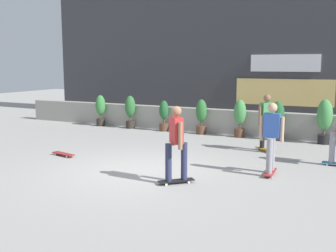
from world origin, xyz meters
TOP-DOWN VIEW (x-y plane):
  - ground_plane at (0.00, 0.00)m, footprint 48.00×48.00m
  - planter_wall at (0.00, 6.00)m, footprint 18.00×0.40m
  - building_backdrop at (0.00, 10.00)m, footprint 20.00×2.08m
  - potted_plant_0 at (-5.15, 5.55)m, footprint 0.41×0.41m
  - potted_plant_1 at (-3.70, 5.55)m, footprint 0.42×0.42m
  - potted_plant_2 at (-2.18, 5.55)m, footprint 0.36×0.36m
  - potted_plant_3 at (-0.64, 5.55)m, footprint 0.41×0.41m
  - potted_plant_4 at (0.82, 5.55)m, footprint 0.43×0.43m
  - potted_plant_5 at (2.14, 5.55)m, footprint 0.43×0.43m
  - potted_plant_6 at (3.62, 5.55)m, footprint 0.49×0.49m
  - skater_by_wall_left at (2.90, 1.06)m, footprint 0.56×0.81m
  - skater_far_right at (1.23, -0.57)m, footprint 0.70×0.71m
  - skater_mid_plaza at (2.21, 3.56)m, footprint 0.73×0.69m
  - skateboard_near_camera at (-2.77, 0.43)m, footprint 0.82×0.37m

SIDE VIEW (x-z plane):
  - ground_plane at x=0.00m, z-range 0.00..0.00m
  - skateboard_near_camera at x=-2.77m, z-range 0.02..0.10m
  - planter_wall at x=0.00m, z-range 0.00..0.90m
  - potted_plant_2 at x=-2.18m, z-range 0.03..1.21m
  - potted_plant_3 at x=-0.64m, z-range 0.07..1.35m
  - potted_plant_0 at x=-5.15m, z-range 0.07..1.35m
  - potted_plant_1 at x=-3.70m, z-range 0.08..1.39m
  - potted_plant_4 at x=0.82m, z-range 0.08..1.41m
  - potted_plant_5 at x=2.14m, z-range 0.08..1.42m
  - potted_plant_6 at x=3.62m, z-range 0.11..1.57m
  - skater_by_wall_left at x=2.90m, z-range 0.09..1.79m
  - skater_far_right at x=1.23m, z-range 0.09..1.79m
  - skater_mid_plaza at x=2.21m, z-range 0.09..1.79m
  - building_backdrop at x=0.00m, z-range 0.00..6.50m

